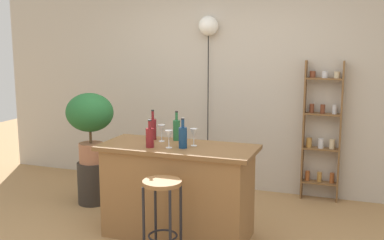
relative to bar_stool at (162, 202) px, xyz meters
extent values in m
cube|color=#BCB2A3|center=(-0.08, 2.20, 0.87)|extent=(6.40, 0.10, 2.80)
cube|color=olive|center=(-0.08, 0.55, -0.10)|extent=(1.35, 0.59, 0.84)
cube|color=brown|center=(-0.08, 0.55, 0.34)|extent=(1.47, 0.64, 0.04)
cylinder|color=black|center=(-0.12, -0.12, -0.19)|extent=(0.02, 0.02, 0.68)
cylinder|color=black|center=(0.12, -0.12, -0.19)|extent=(0.02, 0.02, 0.68)
cylinder|color=black|center=(-0.12, 0.12, -0.19)|extent=(0.02, 0.02, 0.68)
cylinder|color=black|center=(0.12, 0.12, -0.19)|extent=(0.02, 0.02, 0.68)
torus|color=black|center=(0.00, 0.00, -0.30)|extent=(0.25, 0.25, 0.02)
cylinder|color=olive|center=(0.00, 0.00, 0.17)|extent=(0.33, 0.33, 0.03)
cube|color=brown|center=(0.90, 2.06, 0.29)|extent=(0.02, 0.13, 1.63)
cube|color=brown|center=(1.31, 2.06, 0.29)|extent=(0.02, 0.13, 1.63)
cube|color=brown|center=(1.11, 2.06, -0.32)|extent=(0.39, 0.13, 0.02)
cylinder|color=#994C23|center=(0.97, 2.07, -0.25)|extent=(0.05, 0.05, 0.12)
cylinder|color=#AD7A38|center=(1.10, 2.06, -0.25)|extent=(0.05, 0.05, 0.12)
cylinder|color=#994C23|center=(1.25, 2.07, -0.25)|extent=(0.05, 0.05, 0.12)
cube|color=brown|center=(1.11, 2.06, 0.08)|extent=(0.39, 0.13, 0.02)
cylinder|color=#AD7A38|center=(0.97, 2.06, 0.15)|extent=(0.06, 0.06, 0.11)
cylinder|color=silver|center=(1.10, 2.06, 0.15)|extent=(0.06, 0.06, 0.11)
cylinder|color=beige|center=(1.23, 2.07, 0.15)|extent=(0.06, 0.06, 0.11)
cube|color=brown|center=(1.11, 2.06, 0.49)|extent=(0.39, 0.13, 0.02)
cylinder|color=brown|center=(0.98, 2.07, 0.55)|extent=(0.05, 0.05, 0.10)
cylinder|color=brown|center=(1.10, 2.06, 0.55)|extent=(0.05, 0.05, 0.10)
cylinder|color=silver|center=(1.24, 2.07, 0.55)|extent=(0.05, 0.05, 0.10)
cube|color=brown|center=(1.11, 2.06, 0.90)|extent=(0.39, 0.13, 0.02)
cylinder|color=brown|center=(0.98, 2.06, 0.94)|extent=(0.07, 0.07, 0.07)
cylinder|color=silver|center=(1.11, 2.05, 0.94)|extent=(0.07, 0.07, 0.07)
cylinder|color=beige|center=(1.24, 2.07, 0.94)|extent=(0.07, 0.07, 0.07)
cylinder|color=#2D2823|center=(-1.33, 1.05, -0.29)|extent=(0.33, 0.33, 0.48)
cylinder|color=#A86B4C|center=(-1.33, 1.05, 0.07)|extent=(0.27, 0.27, 0.23)
cylinder|color=brown|center=(-1.33, 1.05, 0.26)|extent=(0.03, 0.03, 0.16)
ellipsoid|color=#23602D|center=(-1.33, 1.05, 0.53)|extent=(0.54, 0.49, 0.43)
cylinder|color=maroon|center=(-0.41, 0.72, 0.46)|extent=(0.07, 0.07, 0.20)
cylinder|color=maroon|center=(-0.41, 0.72, 0.60)|extent=(0.03, 0.03, 0.08)
cylinder|color=black|center=(-0.41, 0.72, 0.65)|extent=(0.03, 0.03, 0.01)
cylinder|color=maroon|center=(-0.29, 0.40, 0.45)|extent=(0.08, 0.08, 0.18)
cylinder|color=maroon|center=(-0.29, 0.40, 0.57)|extent=(0.03, 0.03, 0.07)
cylinder|color=black|center=(-0.29, 0.40, 0.61)|extent=(0.03, 0.03, 0.01)
cylinder|color=navy|center=(0.00, 0.47, 0.45)|extent=(0.08, 0.08, 0.19)
cylinder|color=navy|center=(0.00, 0.47, 0.59)|extent=(0.03, 0.03, 0.07)
cylinder|color=black|center=(0.00, 0.47, 0.63)|extent=(0.03, 0.03, 0.01)
cylinder|color=#236638|center=(-0.17, 0.76, 0.46)|extent=(0.07, 0.07, 0.20)
cylinder|color=#236638|center=(-0.17, 0.76, 0.60)|extent=(0.03, 0.03, 0.08)
cylinder|color=black|center=(-0.17, 0.76, 0.64)|extent=(0.03, 0.03, 0.01)
cylinder|color=silver|center=(-0.29, 0.67, 0.36)|extent=(0.06, 0.06, 0.00)
cylinder|color=silver|center=(-0.29, 0.67, 0.40)|extent=(0.01, 0.01, 0.07)
cone|color=silver|center=(-0.29, 0.67, 0.48)|extent=(0.07, 0.07, 0.08)
cylinder|color=silver|center=(0.07, 0.59, 0.36)|extent=(0.06, 0.06, 0.00)
cylinder|color=silver|center=(0.07, 0.59, 0.40)|extent=(0.01, 0.01, 0.07)
cone|color=silver|center=(0.07, 0.59, 0.48)|extent=(0.07, 0.07, 0.08)
cylinder|color=silver|center=(-0.12, 0.44, 0.36)|extent=(0.06, 0.06, 0.00)
cylinder|color=silver|center=(-0.12, 0.44, 0.40)|extent=(0.01, 0.01, 0.07)
cone|color=silver|center=(-0.12, 0.44, 0.48)|extent=(0.07, 0.07, 0.08)
cylinder|color=black|center=(-0.28, 2.09, 0.48)|extent=(0.01, 0.01, 2.02)
sphere|color=white|center=(-0.28, 2.09, 1.49)|extent=(0.24, 0.24, 0.24)
camera|label=1|loc=(1.52, -3.46, 1.36)|focal=44.22mm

